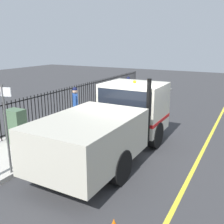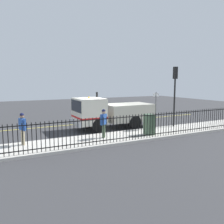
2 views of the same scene
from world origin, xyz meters
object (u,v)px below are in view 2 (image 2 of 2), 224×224
Objects in this scene: work_truck at (108,111)px; traffic_light_near at (175,85)px; worker_standing at (104,120)px; pedestrian_distant at (22,125)px; traffic_cone at (137,117)px; street_sign at (156,106)px; utility_cabinet at (149,124)px.

work_truck is 1.39× the size of traffic_light_near.
worker_standing is 1.00× the size of pedestrian_distant.
traffic_light_near reaches higher than worker_standing.
traffic_light_near is 6.35× the size of traffic_cone.
pedestrian_distant is at bearing -86.57° from street_sign.
traffic_cone is at bearing -62.72° from work_truck.
traffic_light_near is (-0.33, 10.47, 2.00)m from pedestrian_distant.
street_sign is at bearing -123.33° from work_truck.
street_sign reaches higher than worker_standing.
traffic_cone is (-5.44, 2.69, -0.44)m from utility_cabinet.
traffic_light_near is at bearing 113.59° from utility_cabinet.
worker_standing is at bearing 67.96° from pedestrian_distant.
traffic_cone is at bearing 165.39° from street_sign.
worker_standing is 2.50× the size of traffic_cone.
worker_standing is 6.46m from traffic_light_near.
traffic_cone is at bearing 10.71° from traffic_light_near.
pedestrian_distant reaches higher than utility_cabinet.
street_sign is (-1.07, 4.57, 0.53)m from worker_standing.
utility_cabinet is at bearing 66.60° from pedestrian_distant.
traffic_cone is 0.27× the size of street_sign.
traffic_light_near is at bearing 82.33° from street_sign.
worker_standing reaches higher than pedestrian_distant.
work_truck reaches higher than traffic_cone.
traffic_cone is (-1.96, 3.84, -0.91)m from work_truck.
worker_standing is at bearing -76.78° from street_sign.
utility_cabinet is at bearing -46.62° from street_sign.
utility_cabinet is at bearing -48.65° from worker_standing.
traffic_light_near reaches higher than pedestrian_distant.
street_sign reaches higher than utility_cabinet.
traffic_light_near is (-0.87, 6.08, 2.00)m from worker_standing.
work_truck reaches higher than pedestrian_distant.
pedestrian_distant is 1.33× the size of utility_cabinet.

